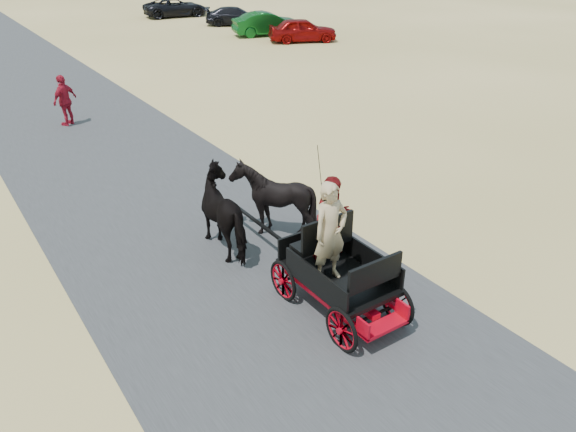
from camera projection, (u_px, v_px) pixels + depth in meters
ground at (364, 391)px, 8.37m from camera, size 140.00×140.00×0.00m
road at (364, 391)px, 8.37m from camera, size 6.00×140.00×0.01m
carriage at (338, 292)px, 10.00m from camera, size 1.30×2.40×0.72m
horse_left at (229, 212)px, 11.70m from camera, size 0.91×2.01×1.70m
horse_right at (273, 199)px, 12.24m from camera, size 1.37×1.54×1.70m
driver_man at (330, 232)px, 9.35m from camera, size 0.66×0.43×1.80m
passenger_woman at (333, 218)px, 10.06m from camera, size 0.77×0.60×1.58m
pedestrian at (65, 100)px, 19.02m from camera, size 1.08×0.89×1.73m
car_a at (303, 30)px, 32.66m from camera, size 4.25×3.05×1.34m
car_b at (267, 24)px, 34.53m from camera, size 4.46×2.52×1.39m
car_c at (236, 16)px, 38.05m from camera, size 4.34×3.50×1.18m
car_d at (176, 7)px, 41.52m from camera, size 4.91×2.77×1.29m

